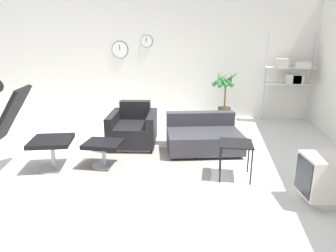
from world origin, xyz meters
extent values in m
plane|color=silver|center=(0.00, 0.00, 0.00)|extent=(12.00, 12.00, 0.00)
cube|color=silver|center=(0.00, 3.14, 1.40)|extent=(12.00, 0.06, 2.80)
cylinder|color=black|center=(-1.30, 3.10, 1.56)|extent=(0.41, 0.01, 0.41)
cylinder|color=white|center=(-1.30, 3.09, 1.56)|extent=(0.38, 0.02, 0.38)
cube|color=black|center=(-1.30, 3.08, 1.62)|extent=(0.01, 0.01, 0.12)
cylinder|color=black|center=(-0.64, 3.10, 1.75)|extent=(0.28, 0.01, 0.28)
cylinder|color=white|center=(-0.64, 3.09, 1.75)|extent=(0.27, 0.02, 0.27)
cube|color=black|center=(-0.64, 3.08, 1.79)|extent=(0.01, 0.01, 0.08)
cylinder|color=gray|center=(0.04, -0.23, 0.00)|extent=(1.95, 1.95, 0.01)
cylinder|color=#BCBCC1|center=(-1.23, -0.37, 0.01)|extent=(0.54, 0.54, 0.02)
cylinder|color=#BCBCC1|center=(-1.23, -0.37, 0.20)|extent=(0.06, 0.06, 0.35)
cube|color=black|center=(-1.23, -0.37, 0.41)|extent=(0.68, 0.70, 0.06)
cube|color=black|center=(-1.72, -0.50, 0.80)|extent=(0.63, 0.68, 0.75)
cylinder|color=#BCBCC1|center=(-0.55, -0.18, 0.01)|extent=(0.36, 0.36, 0.02)
cylinder|color=#BCBCC1|center=(-0.55, -0.18, 0.17)|extent=(0.05, 0.05, 0.29)
cube|color=black|center=(-0.55, -0.18, 0.34)|extent=(0.52, 0.44, 0.06)
cube|color=silver|center=(-0.37, 0.77, 0.03)|extent=(0.73, 0.80, 0.06)
cube|color=black|center=(-0.37, 0.77, 0.23)|extent=(0.65, 0.95, 0.33)
cube|color=black|center=(-0.42, 1.12, 0.56)|extent=(0.56, 0.25, 0.33)
cube|color=black|center=(-0.04, 0.81, 0.32)|extent=(0.23, 0.89, 0.51)
cube|color=black|center=(-0.70, 0.73, 0.32)|extent=(0.23, 0.89, 0.51)
cube|color=black|center=(0.85, 0.69, 0.03)|extent=(1.21, 0.99, 0.05)
cube|color=#333338|center=(0.85, 0.69, 0.20)|extent=(1.35, 1.15, 0.29)
cube|color=#333338|center=(0.77, 1.04, 0.46)|extent=(1.20, 0.45, 0.23)
cube|color=black|center=(1.31, -0.26, 0.48)|extent=(0.42, 0.42, 0.02)
cylinder|color=black|center=(1.12, -0.45, 0.23)|extent=(0.02, 0.02, 0.47)
cylinder|color=black|center=(1.50, -0.45, 0.23)|extent=(0.02, 0.02, 0.47)
cylinder|color=black|center=(1.12, -0.07, 0.23)|extent=(0.02, 0.02, 0.47)
cylinder|color=black|center=(1.50, -0.07, 0.23)|extent=(0.02, 0.02, 0.47)
cylinder|color=beige|center=(2.27, -0.80, 0.05)|extent=(0.32, 0.32, 0.11)
cube|color=beige|center=(2.27, -0.80, 0.34)|extent=(0.58, 0.51, 0.46)
cube|color=#282D33|center=(2.01, -0.84, 0.34)|extent=(0.07, 0.36, 0.40)
cylinder|color=#333338|center=(1.23, 2.72, 0.16)|extent=(0.29, 0.29, 0.31)
cylinder|color=#382819|center=(1.23, 2.72, 0.30)|extent=(0.27, 0.27, 0.02)
cylinder|color=brown|center=(1.23, 2.72, 0.56)|extent=(0.04, 0.04, 0.50)
cone|color=#2D6B33|center=(1.33, 2.73, 0.95)|extent=(0.14, 0.30, 0.32)
cone|color=#2D6B33|center=(1.32, 2.88, 0.95)|extent=(0.43, 0.31, 0.35)
cone|color=#2D6B33|center=(1.10, 2.87, 0.92)|extent=(0.40, 0.35, 0.29)
cone|color=#2D6B33|center=(1.07, 2.69, 0.95)|extent=(0.17, 0.39, 0.34)
cone|color=#2D6B33|center=(1.15, 2.62, 0.95)|extent=(0.31, 0.28, 0.33)
cone|color=#2D6B33|center=(1.27, 2.61, 0.91)|extent=(0.31, 0.19, 0.27)
cylinder|color=#BCBCC1|center=(2.09, 2.91, 0.96)|extent=(0.03, 0.03, 1.92)
cylinder|color=#BCBCC1|center=(3.04, 2.91, 0.96)|extent=(0.03, 0.03, 1.92)
cube|color=silver|center=(2.56, 2.79, 0.87)|extent=(1.01, 0.28, 0.02)
cube|color=silver|center=(2.56, 2.79, 1.21)|extent=(1.01, 0.28, 0.02)
cube|color=beige|center=(2.65, 2.78, 0.97)|extent=(0.30, 0.24, 0.19)
cube|color=silver|center=(2.80, 2.78, 1.28)|extent=(0.32, 0.24, 0.11)
cube|color=#B7B2A8|center=(2.74, 2.78, 0.97)|extent=(0.23, 0.24, 0.18)
cube|color=beige|center=(2.40, 2.78, 1.31)|extent=(0.23, 0.24, 0.17)
camera|label=1|loc=(1.02, -4.04, 1.77)|focal=32.00mm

